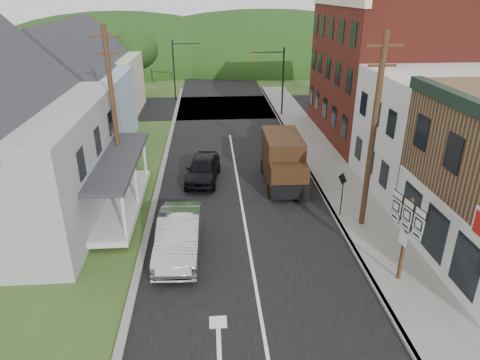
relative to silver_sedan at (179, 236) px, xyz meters
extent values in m
plane|color=#2D4719|center=(3.03, -1.84, -0.84)|extent=(120.00, 120.00, 0.00)
cube|color=black|center=(3.03, 8.16, -0.84)|extent=(9.00, 90.00, 0.02)
cube|color=black|center=(3.03, 25.16, -0.84)|extent=(60.00, 9.00, 0.02)
cube|color=slate|center=(8.93, 6.16, -0.76)|extent=(2.80, 55.00, 0.15)
cube|color=slate|center=(7.58, 6.16, -0.76)|extent=(0.20, 55.00, 0.15)
cube|color=slate|center=(-1.62, 6.16, -0.78)|extent=(0.30, 55.00, 0.12)
cube|color=silver|center=(14.33, 5.66, 2.41)|extent=(8.00, 7.00, 6.50)
cube|color=maroon|center=(14.33, 15.16, 4.16)|extent=(8.00, 12.00, 10.00)
cube|color=#97B6CE|center=(-7.97, 15.16, 1.66)|extent=(7.00, 8.00, 5.00)
cube|color=beige|center=(-8.47, 24.16, 1.66)|extent=(7.00, 8.00, 5.00)
cylinder|color=#472D19|center=(8.63, 1.66, 3.66)|extent=(0.26, 0.26, 9.00)
cube|color=#472D19|center=(8.63, 1.66, 7.56)|extent=(1.60, 0.10, 0.10)
cube|color=#472D19|center=(8.63, 1.66, 6.76)|extent=(1.20, 0.10, 0.10)
cylinder|color=#472D19|center=(-3.47, 6.16, 3.66)|extent=(0.26, 0.26, 9.00)
cube|color=#472D19|center=(-3.47, 6.16, 7.56)|extent=(1.60, 0.10, 0.10)
cube|color=#472D19|center=(-3.47, 6.16, 6.76)|extent=(1.20, 0.10, 0.10)
cylinder|color=black|center=(8.03, 21.66, 2.16)|extent=(0.14, 0.14, 6.00)
cylinder|color=black|center=(6.63, 21.66, 4.76)|extent=(2.80, 0.10, 0.10)
imported|color=olive|center=(5.43, 21.66, 4.06)|extent=(0.16, 0.20, 1.00)
cylinder|color=black|center=(-1.97, 28.66, 2.16)|extent=(0.14, 0.14, 6.00)
cylinder|color=black|center=(-0.57, 28.66, 4.76)|extent=(2.80, 0.10, 0.10)
imported|color=olive|center=(0.63, 28.66, 4.06)|extent=(0.16, 0.20, 1.00)
cylinder|color=#382616|center=(-5.97, 30.16, 1.12)|extent=(0.36, 0.36, 3.92)
ellipsoid|color=#113510|center=(-5.97, 30.16, 4.06)|extent=(4.80, 4.80, 4.08)
ellipsoid|color=#113510|center=(3.03, 53.16, -0.84)|extent=(90.00, 30.00, 16.00)
imported|color=#AEAEB3|center=(0.00, 0.00, 0.00)|extent=(1.95, 5.14, 1.68)
imported|color=black|center=(0.98, 7.61, -0.08)|extent=(2.36, 4.65, 1.52)
cube|color=black|center=(5.63, 7.32, 0.72)|extent=(2.10, 3.94, 2.58)
cube|color=black|center=(5.60, 5.01, 0.27)|extent=(2.06, 1.45, 1.69)
cube|color=black|center=(5.60, 5.19, 0.98)|extent=(1.88, 1.09, 0.04)
cube|color=black|center=(5.59, 4.25, -0.17)|extent=(1.96, 0.16, 0.80)
cylinder|color=black|center=(4.67, 5.11, -0.44)|extent=(0.26, 0.80, 0.80)
cylinder|color=black|center=(6.54, 5.08, -0.44)|extent=(0.26, 0.80, 0.80)
cylinder|color=black|center=(4.72, 8.67, -0.44)|extent=(0.26, 0.80, 0.80)
cylinder|color=black|center=(6.59, 8.64, -0.44)|extent=(0.26, 0.80, 0.80)
cube|color=#472D19|center=(8.61, -2.67, 1.04)|extent=(0.13, 0.13, 3.47)
cube|color=black|center=(8.55, -2.68, 2.13)|extent=(0.36, 1.96, 0.08)
cube|color=silver|center=(8.63, -3.37, 2.58)|extent=(0.11, 0.54, 0.22)
cube|color=silver|center=(8.63, -3.37, 2.13)|extent=(0.12, 0.59, 0.54)
cube|color=silver|center=(8.63, -3.37, 1.69)|extent=(0.11, 0.54, 0.28)
cube|color=silver|center=(8.51, -2.68, 2.58)|extent=(0.11, 0.54, 0.22)
cube|color=silver|center=(8.51, -2.68, 2.13)|extent=(0.12, 0.59, 0.54)
cube|color=silver|center=(8.51, -2.68, 1.69)|extent=(0.11, 0.54, 0.28)
cube|color=silver|center=(8.40, -2.00, 2.58)|extent=(0.11, 0.54, 0.22)
cube|color=silver|center=(8.40, -2.00, 2.13)|extent=(0.12, 0.59, 0.54)
cube|color=silver|center=(8.40, -2.00, 1.69)|extent=(0.11, 0.54, 0.28)
cube|color=silver|center=(8.51, -2.68, 1.14)|extent=(0.09, 0.44, 0.54)
cylinder|color=black|center=(7.83, 2.54, 0.39)|extent=(0.07, 0.07, 2.16)
cube|color=black|center=(7.77, 2.54, 1.29)|extent=(0.24, 0.59, 0.64)
cube|color=yellow|center=(7.78, 2.54, 1.29)|extent=(0.23, 0.54, 0.57)
camera|label=1|loc=(1.43, -15.88, 9.61)|focal=32.00mm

